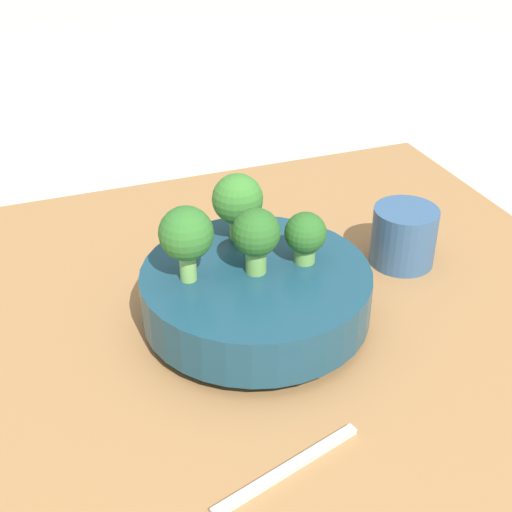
% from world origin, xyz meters
% --- Properties ---
extents(ground_plane, '(6.00, 6.00, 0.00)m').
position_xyz_m(ground_plane, '(0.00, 0.00, 0.00)').
color(ground_plane, beige).
extents(table, '(0.92, 0.76, 0.03)m').
position_xyz_m(table, '(0.00, 0.00, 0.02)').
color(table, '#9E7042').
rests_on(table, ground_plane).
extents(bowl, '(0.26, 0.26, 0.07)m').
position_xyz_m(bowl, '(0.02, -0.02, 0.07)').
color(bowl, navy).
rests_on(bowl, table).
extents(broccoli_floret_right, '(0.05, 0.05, 0.06)m').
position_xyz_m(broccoli_floret_right, '(0.08, -0.02, 0.13)').
color(broccoli_floret_right, '#6BA34C').
rests_on(broccoli_floret_right, bowl).
extents(broccoli_floret_back, '(0.06, 0.06, 0.08)m').
position_xyz_m(broccoli_floret_back, '(0.03, 0.05, 0.15)').
color(broccoli_floret_back, '#609347').
rests_on(broccoli_floret_back, bowl).
extents(broccoli_floret_center, '(0.05, 0.05, 0.08)m').
position_xyz_m(broccoli_floret_center, '(0.02, -0.02, 0.15)').
color(broccoli_floret_center, '#6BA34C').
rests_on(broccoli_floret_center, bowl).
extents(broccoli_floret_left, '(0.06, 0.06, 0.09)m').
position_xyz_m(broccoli_floret_left, '(-0.05, -0.01, 0.15)').
color(broccoli_floret_left, '#7AB256').
rests_on(broccoli_floret_left, bowl).
extents(cup, '(0.08, 0.08, 0.08)m').
position_xyz_m(cup, '(0.24, 0.03, 0.07)').
color(cup, '#33567F').
rests_on(cup, table).
extents(fork, '(0.16, 0.06, 0.01)m').
position_xyz_m(fork, '(-0.03, -0.24, 0.03)').
color(fork, silver).
rests_on(fork, table).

